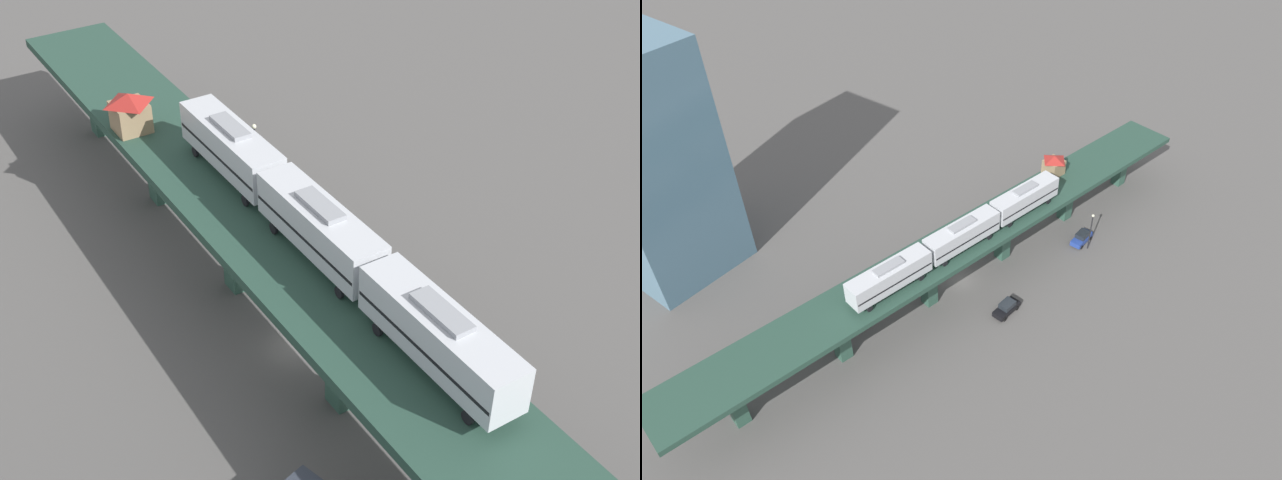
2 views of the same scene
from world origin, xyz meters
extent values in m
plane|color=#514F4C|center=(0.00, 0.00, 0.00)|extent=(400.00, 400.00, 0.00)
cube|color=#244135|center=(0.00, 0.00, 7.99)|extent=(27.12, 91.76, 0.80)
cube|color=#2D5142|center=(-7.91, -37.68, 3.80)|extent=(2.13, 2.13, 7.59)
cube|color=#2D5142|center=(-4.83, -23.00, 3.80)|extent=(2.13, 2.13, 7.59)
cube|color=#2D5142|center=(-1.75, -8.32, 3.80)|extent=(2.13, 2.13, 7.59)
cube|color=#2D5142|center=(1.34, 6.36, 3.80)|extent=(2.13, 2.13, 7.59)
cube|color=silver|center=(-3.69, -10.75, 10.93)|extent=(5.21, 12.32, 3.10)
cube|color=black|center=(-3.69, -10.75, 10.63)|extent=(5.20, 12.09, 0.24)
cube|color=gray|center=(-3.69, -10.75, 12.66)|extent=(2.23, 4.40, 0.36)
cylinder|color=black|center=(-5.72, -14.62, 8.81)|extent=(0.39, 0.87, 0.84)
cylinder|color=black|center=(-3.39, -15.11, 8.81)|extent=(0.39, 0.87, 0.84)
cylinder|color=black|center=(-3.99, -6.40, 8.81)|extent=(0.39, 0.87, 0.84)
cylinder|color=black|center=(-1.66, -6.89, 8.81)|extent=(0.39, 0.87, 0.84)
cube|color=silver|center=(-1.10, 1.58, 10.93)|extent=(5.21, 12.32, 3.10)
cube|color=black|center=(-1.10, 1.58, 10.63)|extent=(5.20, 12.09, 0.24)
cube|color=gray|center=(-1.10, 1.58, 12.66)|extent=(2.23, 4.40, 0.36)
cylinder|color=black|center=(-3.13, -2.29, 8.81)|extent=(0.39, 0.87, 0.84)
cylinder|color=black|center=(-0.80, -2.78, 8.81)|extent=(0.39, 0.87, 0.84)
cylinder|color=black|center=(-1.40, 5.93, 8.81)|extent=(0.39, 0.87, 0.84)
cylinder|color=black|center=(0.93, 5.44, 8.81)|extent=(0.39, 0.87, 0.84)
cube|color=silver|center=(1.49, 13.91, 10.93)|extent=(5.21, 12.32, 3.10)
cube|color=black|center=(1.49, 13.91, 10.63)|extent=(5.20, 12.09, 0.24)
cube|color=gray|center=(1.49, 13.91, 12.66)|extent=(2.23, 4.40, 0.36)
cylinder|color=black|center=(-0.54, 10.04, 8.81)|extent=(0.39, 0.87, 0.84)
cylinder|color=black|center=(1.79, 9.55, 8.81)|extent=(0.39, 0.87, 0.84)
cylinder|color=black|center=(1.19, 18.26, 8.81)|extent=(0.39, 0.87, 0.84)
cylinder|color=black|center=(3.52, 17.77, 8.81)|extent=(0.39, 0.87, 0.84)
cube|color=#8C7251|center=(-2.22, -22.26, 9.64)|extent=(3.32, 3.32, 2.50)
pyramid|color=maroon|center=(-2.22, -22.26, 11.34)|extent=(3.81, 3.81, 0.90)
cube|color=black|center=(-8.97, 1.50, 0.73)|extent=(2.20, 4.55, 0.80)
cube|color=#1E2328|center=(-8.98, 1.35, 1.51)|extent=(1.84, 2.34, 0.76)
cylinder|color=black|center=(-9.95, 0.15, 0.33)|extent=(0.30, 0.68, 0.66)
cylinder|color=black|center=(-8.25, -0.01, 0.33)|extent=(0.30, 0.68, 0.66)
cylinder|color=black|center=(-9.68, 3.00, 0.33)|extent=(0.30, 0.68, 0.66)
cylinder|color=black|center=(-7.98, 2.84, 0.33)|extent=(0.30, 0.68, 0.66)
cube|color=#233D93|center=(-10.38, -18.84, 0.73)|extent=(1.96, 4.46, 0.80)
cube|color=#1E2328|center=(-10.39, -18.99, 1.51)|extent=(1.72, 2.26, 0.76)
cylinder|color=black|center=(-11.29, -20.24, 0.33)|extent=(0.26, 0.67, 0.66)
cylinder|color=black|center=(-9.58, -20.30, 0.33)|extent=(0.26, 0.67, 0.66)
cylinder|color=black|center=(-11.18, -17.38, 0.33)|extent=(0.26, 0.67, 0.66)
cylinder|color=black|center=(-9.47, -17.44, 0.33)|extent=(0.26, 0.67, 0.66)
cylinder|color=black|center=(-11.96, -18.09, 3.25)|extent=(0.20, 0.20, 6.50)
sphere|color=beige|center=(-11.96, -18.09, 6.72)|extent=(0.44, 0.44, 0.44)
camera|label=1|loc=(32.34, 36.21, 44.38)|focal=50.00mm
camera|label=2|loc=(-40.16, 55.14, 66.72)|focal=35.00mm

